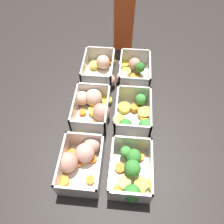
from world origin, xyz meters
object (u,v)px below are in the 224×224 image
container_near_right (132,73)px  container_far_center (93,106)px  container_near_center (134,116)px  container_far_left (81,159)px  container_far_right (101,70)px  juice_carton (124,21)px  container_near_left (131,171)px

container_near_right → container_far_center: size_ratio=1.06×
container_near_center → container_far_left: bearing=137.9°
container_far_right → juice_carton: bearing=-19.7°
container_near_right → container_far_left: (-0.31, 0.11, 0.00)m
container_near_right → container_far_right: bearing=87.7°
container_far_left → container_far_center: (0.16, -0.01, -0.00)m
container_far_center → container_near_left: bearing=-147.3°
container_near_center → container_far_right: 0.20m
container_near_left → container_near_center: same height
juice_carton → container_far_right: bearing=160.3°
juice_carton → container_far_center: bearing=167.9°
container_far_left → container_far_center: 0.16m
container_near_left → container_far_left: size_ratio=0.95×
container_far_center → container_far_right: 0.15m
container_near_center → container_near_right: same height
container_near_right → container_far_left: same height
container_near_left → container_far_right: bearing=18.3°
container_near_right → container_far_left: 0.33m
juice_carton → container_near_center: bearing=-171.6°
container_far_center → container_far_right: bearing=-2.8°
container_near_right → container_far_left: size_ratio=1.02×
container_far_right → container_far_left: bearing=177.4°
container_near_right → juice_carton: bearing=12.1°
container_far_center → container_far_right: same height
container_far_center → juice_carton: bearing=-12.1°
container_near_left → container_far_center: bearing=32.7°
container_near_left → juice_carton: 0.51m
container_near_left → juice_carton: juice_carton is taller
container_near_right → container_near_center: bearing=-175.5°
container_near_right → container_far_center: 0.18m
container_near_center → juice_carton: size_ratio=0.74×
container_far_center → juice_carton: juice_carton is taller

